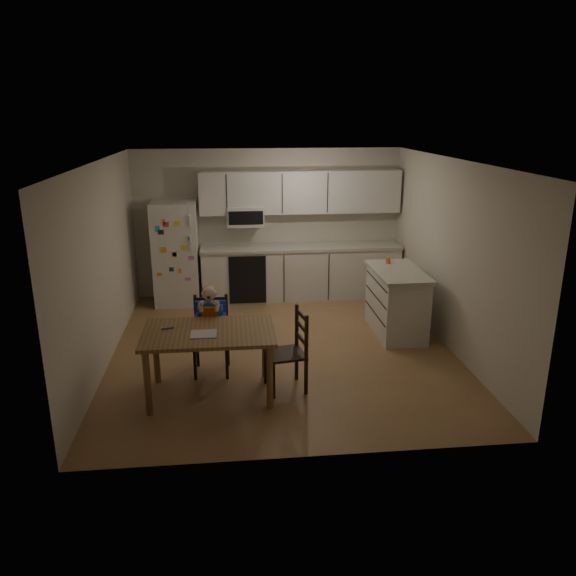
{
  "coord_description": "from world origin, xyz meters",
  "views": [
    {
      "loc": [
        -0.67,
        -6.96,
        3.06
      ],
      "look_at": [
        0.01,
        -0.58,
        1.05
      ],
      "focal_mm": 35.0,
      "sensor_mm": 36.0,
      "label": 1
    }
  ],
  "objects_px": {
    "red_cup": "(388,261)",
    "chair_booster": "(211,320)",
    "dining_table": "(209,340)",
    "refrigerator": "(176,253)",
    "kitchen_island": "(396,301)",
    "chair_side": "(293,345)"
  },
  "relations": [
    {
      "from": "kitchen_island",
      "to": "chair_booster",
      "type": "xyz_separation_m",
      "value": [
        -2.61,
        -1.01,
        0.2
      ]
    },
    {
      "from": "dining_table",
      "to": "chair_booster",
      "type": "relative_size",
      "value": 1.3
    },
    {
      "from": "kitchen_island",
      "to": "dining_table",
      "type": "relative_size",
      "value": 0.88
    },
    {
      "from": "refrigerator",
      "to": "dining_table",
      "type": "bearing_deg",
      "value": -79.43
    },
    {
      "from": "refrigerator",
      "to": "kitchen_island",
      "type": "bearing_deg",
      "value": -27.8
    },
    {
      "from": "dining_table",
      "to": "chair_side",
      "type": "height_order",
      "value": "chair_side"
    },
    {
      "from": "refrigerator",
      "to": "dining_table",
      "type": "distance_m",
      "value": 3.39
    },
    {
      "from": "refrigerator",
      "to": "red_cup",
      "type": "xyz_separation_m",
      "value": [
        3.19,
        -1.33,
        0.13
      ]
    },
    {
      "from": "red_cup",
      "to": "dining_table",
      "type": "xyz_separation_m",
      "value": [
        -2.57,
        -2.0,
        -0.31
      ]
    },
    {
      "from": "chair_booster",
      "to": "chair_side",
      "type": "distance_m",
      "value": 1.1
    },
    {
      "from": "kitchen_island",
      "to": "dining_table",
      "type": "distance_m",
      "value": 3.09
    },
    {
      "from": "refrigerator",
      "to": "kitchen_island",
      "type": "height_order",
      "value": "refrigerator"
    },
    {
      "from": "dining_table",
      "to": "chair_booster",
      "type": "height_order",
      "value": "chair_booster"
    },
    {
      "from": "dining_table",
      "to": "kitchen_island",
      "type": "bearing_deg",
      "value": 31.84
    },
    {
      "from": "kitchen_island",
      "to": "chair_side",
      "type": "relative_size",
      "value": 1.33
    },
    {
      "from": "refrigerator",
      "to": "chair_booster",
      "type": "bearing_deg",
      "value": -77.06
    },
    {
      "from": "refrigerator",
      "to": "red_cup",
      "type": "height_order",
      "value": "refrigerator"
    },
    {
      "from": "chair_side",
      "to": "red_cup",
      "type": "bearing_deg",
      "value": 130.47
    },
    {
      "from": "refrigerator",
      "to": "chair_side",
      "type": "height_order",
      "value": "refrigerator"
    },
    {
      "from": "red_cup",
      "to": "chair_booster",
      "type": "distance_m",
      "value": 2.93
    },
    {
      "from": "red_cup",
      "to": "chair_side",
      "type": "height_order",
      "value": "red_cup"
    },
    {
      "from": "kitchen_island",
      "to": "red_cup",
      "type": "height_order",
      "value": "red_cup"
    }
  ]
}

